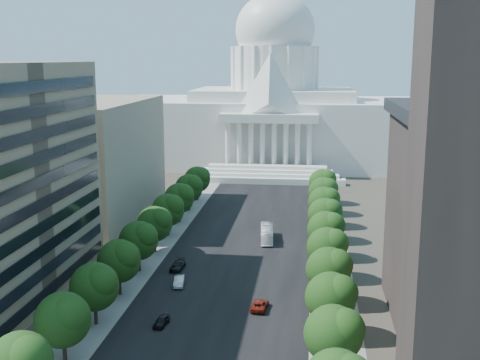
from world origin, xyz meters
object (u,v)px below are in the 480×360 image
at_px(car_dark_a, 161,321).
at_px(car_red, 260,305).
at_px(car_silver, 179,281).
at_px(car_dark_b, 178,266).
at_px(city_bus, 267,234).

xyz_separation_m(car_dark_a, car_red, (14.58, 7.90, 0.03)).
xyz_separation_m(car_dark_a, car_silver, (-0.89, 16.75, 0.13)).
height_order(car_dark_a, car_silver, car_silver).
relative_size(car_dark_a, car_red, 0.78).
xyz_separation_m(car_red, car_dark_b, (-17.60, 17.09, 0.06)).
distance_m(car_dark_a, city_bus, 47.96).
height_order(car_red, city_bus, city_bus).
height_order(car_silver, city_bus, city_bus).
distance_m(car_silver, car_dark_b, 8.51).
distance_m(car_dark_b, city_bus, 26.51).
xyz_separation_m(car_dark_a, car_dark_b, (-3.02, 24.99, 0.10)).
height_order(car_dark_a, city_bus, city_bus).
bearing_deg(car_dark_b, car_dark_a, -80.70).
bearing_deg(car_red, city_bus, -82.00).
bearing_deg(car_silver, car_red, -36.86).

